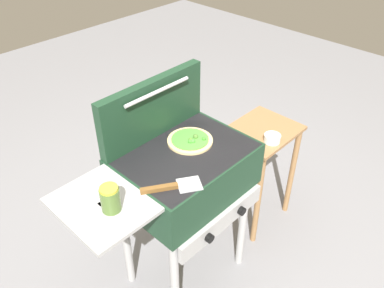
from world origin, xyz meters
TOP-DOWN VIEW (x-y plane):
  - ground_plane at (0.00, 0.00)m, footprint 8.00×8.00m
  - grill at (-0.01, -0.00)m, footprint 0.96×0.53m
  - grill_lid_open at (0.00, 0.21)m, footprint 0.63×0.08m
  - pizza_veggie at (0.08, 0.04)m, footprint 0.22×0.22m
  - sauce_jar at (-0.47, -0.06)m, footprint 0.08×0.08m
  - spatula at (-0.22, -0.14)m, footprint 0.25×0.19m
  - prep_table at (0.66, 0.00)m, footprint 0.44×0.36m
  - topping_bowl_near at (0.60, -0.11)m, footprint 0.09×0.09m

SIDE VIEW (x-z plane):
  - ground_plane at x=0.00m, z-range 0.00..0.00m
  - prep_table at x=0.66m, z-range 0.16..0.86m
  - topping_bowl_near at x=0.60m, z-range 0.71..0.75m
  - grill at x=-0.01m, z-range 0.31..1.21m
  - spatula at x=-0.22m, z-range 0.90..0.92m
  - pizza_veggie at x=0.08m, z-range 0.89..0.93m
  - sauce_jar at x=-0.47m, z-range 0.90..1.01m
  - grill_lid_open at x=0.00m, z-range 0.90..1.20m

